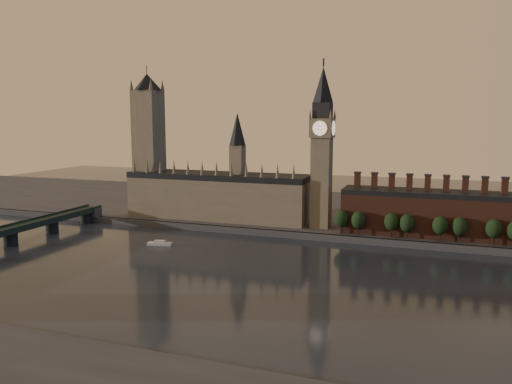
% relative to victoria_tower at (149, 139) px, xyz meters
% --- Properties ---
extents(ground, '(900.00, 900.00, 0.00)m').
position_rel_victoria_tower_xyz_m(ground, '(120.00, -115.00, -59.09)').
color(ground, black).
rests_on(ground, ground).
extents(north_bank, '(900.00, 182.00, 4.00)m').
position_rel_victoria_tower_xyz_m(north_bank, '(120.00, 63.04, -57.09)').
color(north_bank, '#4A4A4F').
rests_on(north_bank, ground).
extents(palace_of_westminster, '(130.00, 30.30, 74.00)m').
position_rel_victoria_tower_xyz_m(palace_of_westminster, '(55.59, -0.09, -37.46)').
color(palace_of_westminster, '#7C6E58').
rests_on(palace_of_westminster, north_bank).
extents(victoria_tower, '(24.00, 24.00, 108.00)m').
position_rel_victoria_tower_xyz_m(victoria_tower, '(0.00, 0.00, 0.00)').
color(victoria_tower, '#7C6E58').
rests_on(victoria_tower, north_bank).
extents(big_ben, '(15.00, 15.00, 107.00)m').
position_rel_victoria_tower_xyz_m(big_ben, '(130.00, -5.00, -2.26)').
color(big_ben, '#7C6E58').
rests_on(big_ben, north_bank).
extents(chimney_block, '(110.00, 25.00, 37.00)m').
position_rel_victoria_tower_xyz_m(chimney_block, '(200.00, -5.00, -41.27)').
color(chimney_block, brown).
rests_on(chimney_block, north_bank).
extents(embankment_tree_0, '(8.60, 8.60, 14.88)m').
position_rel_victoria_tower_xyz_m(embankment_tree_0, '(146.23, -19.69, -45.62)').
color(embankment_tree_0, black).
rests_on(embankment_tree_0, north_bank).
extents(embankment_tree_1, '(8.60, 8.60, 14.88)m').
position_rel_victoria_tower_xyz_m(embankment_tree_1, '(156.59, -20.80, -45.62)').
color(embankment_tree_1, black).
rests_on(embankment_tree_1, north_bank).
extents(embankment_tree_2, '(8.60, 8.60, 14.88)m').
position_rel_victoria_tower_xyz_m(embankment_tree_2, '(175.85, -19.69, -45.62)').
color(embankment_tree_2, black).
rests_on(embankment_tree_2, north_bank).
extents(embankment_tree_3, '(8.60, 8.60, 14.88)m').
position_rel_victoria_tower_xyz_m(embankment_tree_3, '(184.67, -20.68, -45.62)').
color(embankment_tree_3, black).
rests_on(embankment_tree_3, north_bank).
extents(embankment_tree_4, '(8.60, 8.60, 14.88)m').
position_rel_victoria_tower_xyz_m(embankment_tree_4, '(202.84, -20.88, -45.62)').
color(embankment_tree_4, black).
rests_on(embankment_tree_4, north_bank).
extents(embankment_tree_5, '(8.60, 8.60, 14.88)m').
position_rel_victoria_tower_xyz_m(embankment_tree_5, '(213.06, -20.23, -45.62)').
color(embankment_tree_5, black).
rests_on(embankment_tree_5, north_bank).
extents(embankment_tree_6, '(8.60, 8.60, 14.88)m').
position_rel_victoria_tower_xyz_m(embankment_tree_6, '(230.76, -19.81, -45.62)').
color(embankment_tree_6, black).
rests_on(embankment_tree_6, north_bank).
extents(river_boat, '(15.11, 7.17, 2.91)m').
position_rel_victoria_tower_xyz_m(river_boat, '(47.78, -68.51, -57.97)').
color(river_boat, silver).
rests_on(river_boat, ground).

